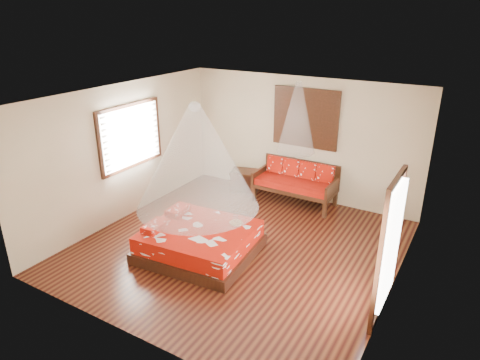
% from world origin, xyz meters
% --- Properties ---
extents(room, '(5.54, 5.54, 2.84)m').
position_xyz_m(room, '(0.00, 0.00, 1.40)').
color(room, black).
rests_on(room, ground).
extents(bed, '(2.06, 1.89, 0.63)m').
position_xyz_m(bed, '(-0.50, -0.57, 0.25)').
color(bed, black).
rests_on(bed, floor).
extents(daybed, '(1.83, 0.81, 0.95)m').
position_xyz_m(daybed, '(0.10, 2.38, 0.52)').
color(daybed, black).
rests_on(daybed, floor).
extents(storage_chest, '(0.80, 0.67, 0.48)m').
position_xyz_m(storage_chest, '(-1.26, 2.45, 0.24)').
color(storage_chest, black).
rests_on(storage_chest, floor).
extents(shutter_panel, '(1.52, 0.06, 1.32)m').
position_xyz_m(shutter_panel, '(0.10, 2.72, 1.90)').
color(shutter_panel, black).
rests_on(shutter_panel, wall_back).
extents(window_left, '(0.10, 1.74, 1.34)m').
position_xyz_m(window_left, '(-2.71, 0.20, 1.70)').
color(window_left, black).
rests_on(window_left, wall_left).
extents(glazed_door, '(0.08, 1.02, 2.16)m').
position_xyz_m(glazed_door, '(2.72, -0.60, 1.07)').
color(glazed_door, black).
rests_on(glazed_door, floor).
extents(wine_tray, '(0.24, 0.24, 0.19)m').
position_xyz_m(wine_tray, '(-0.03, -0.06, 0.55)').
color(wine_tray, brown).
rests_on(wine_tray, bed).
extents(mosquito_net_main, '(2.11, 2.11, 1.80)m').
position_xyz_m(mosquito_net_main, '(-0.49, -0.56, 1.85)').
color(mosquito_net_main, white).
rests_on(mosquito_net_main, ceiling).
extents(mosquito_net_daybed, '(0.83, 0.83, 1.50)m').
position_xyz_m(mosquito_net_daybed, '(0.10, 2.25, 2.00)').
color(mosquito_net_daybed, white).
rests_on(mosquito_net_daybed, ceiling).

